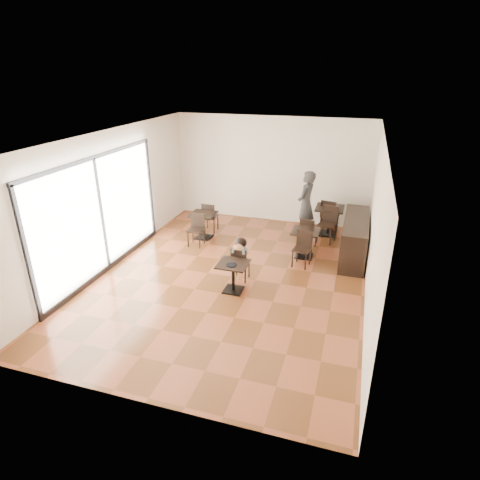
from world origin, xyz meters
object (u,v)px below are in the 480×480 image
at_px(chair_mid_a, 308,233).
at_px(child, 241,259).
at_px(chair_left_b, 196,230).
at_px(chair_left_a, 210,217).
at_px(cafe_table_left, 203,226).
at_px(adult_patron, 306,204).
at_px(chair_mid_b, 302,250).
at_px(child_table, 233,277).
at_px(cafe_table_mid, 305,244).
at_px(chair_back_a, 330,216).
at_px(child_chair, 241,263).
at_px(cafe_table_back, 329,221).
at_px(chair_back_b, 327,225).

bearing_deg(chair_mid_a, child, 70.52).
bearing_deg(chair_left_b, chair_left_a, 89.37).
relative_size(cafe_table_left, chair_mid_a, 0.84).
relative_size(adult_patron, chair_mid_b, 2.18).
bearing_deg(adult_patron, child_table, -1.87).
bearing_deg(child_table, chair_mid_a, 65.89).
bearing_deg(chair_left_a, cafe_table_mid, 161.59).
bearing_deg(chair_left_b, chair_back_a, 31.09).
xyz_separation_m(child_chair, adult_patron, (0.99, 3.01, 0.54)).
bearing_deg(cafe_table_back, chair_mid_b, -100.74).
relative_size(chair_mid_b, chair_left_a, 0.99).
bearing_deg(cafe_table_back, chair_back_b, -90.00).
distance_m(chair_mid_a, chair_mid_b, 1.10).
bearing_deg(child, adult_patron, 71.75).
relative_size(child, chair_back_b, 1.02).
distance_m(chair_left_b, chair_back_a, 3.95).
bearing_deg(child_chair, chair_left_b, -40.45).
relative_size(chair_left_b, chair_back_a, 0.88).
distance_m(chair_mid_b, chair_left_b, 2.96).
xyz_separation_m(chair_left_a, chair_back_b, (3.36, 0.20, 0.06)).
bearing_deg(adult_patron, chair_back_a, 142.92).
bearing_deg(chair_left_b, chair_mid_a, 12.95).
xyz_separation_m(child, adult_patron, (0.99, 3.01, 0.44)).
bearing_deg(cafe_table_mid, adult_patron, 99.24).
bearing_deg(child_table, chair_mid_b, 53.10).
bearing_deg(chair_mid_a, child_table, 75.70).
height_order(cafe_table_mid, chair_back_b, chair_back_b).
bearing_deg(chair_back_b, chair_mid_b, -90.40).
relative_size(child_table, chair_mid_a, 0.77).
height_order(cafe_table_mid, cafe_table_left, cafe_table_left).
distance_m(child_chair, chair_left_a, 3.09).
height_order(chair_left_b, chair_back_b, chair_back_b).
distance_m(child_table, child_chair, 0.55).
bearing_deg(chair_back_a, chair_mid_a, 86.48).
height_order(chair_mid_b, chair_back_b, chair_back_b).
height_order(child_chair, chair_left_b, chair_left_b).
distance_m(child, chair_left_a, 3.09).
bearing_deg(child, cafe_table_left, 130.45).
height_order(chair_left_a, chair_back_b, chair_back_b).
xyz_separation_m(child, chair_mid_a, (1.22, 2.17, -0.07)).
xyz_separation_m(chair_left_a, chair_left_b, (0.00, -1.10, 0.00)).
distance_m(child, cafe_table_mid, 2.03).
distance_m(cafe_table_mid, chair_left_b, 2.94).
height_order(cafe_table_back, chair_back_b, chair_back_b).
height_order(child_table, chair_left_a, chair_left_a).
height_order(child, cafe_table_mid, child).
xyz_separation_m(chair_mid_a, chair_left_b, (-2.94, -0.71, 0.00)).
relative_size(adult_patron, cafe_table_mid, 2.62).
bearing_deg(chair_mid_b, chair_back_a, 90.05).
distance_m(child, chair_mid_b, 1.62).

